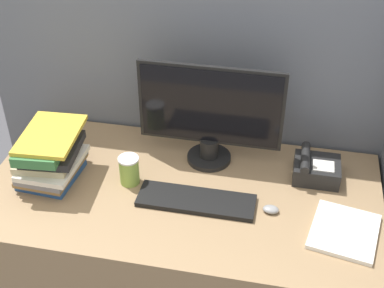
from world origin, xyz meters
name	(u,v)px	position (x,y,z in m)	size (l,w,h in m)	color
cubicle_panel_rear	(202,113)	(0.00, 0.85, 0.82)	(1.98, 0.04, 1.64)	slate
desk	(182,254)	(0.00, 0.40, 0.36)	(1.58, 0.81, 0.73)	#937551
monitor	(210,116)	(0.07, 0.63, 0.95)	(0.60, 0.19, 0.44)	black
keyboard	(196,201)	(0.07, 0.35, 0.74)	(0.46, 0.14, 0.02)	black
mouse	(271,209)	(0.36, 0.35, 0.74)	(0.06, 0.04, 0.02)	gray
coffee_cup	(129,170)	(-0.21, 0.41, 0.79)	(0.08, 0.08, 0.12)	#8CB247
book_stack	(50,156)	(-0.53, 0.38, 0.84)	(0.25, 0.32, 0.22)	#264C8C
desk_telephone	(316,169)	(0.52, 0.60, 0.77)	(0.19, 0.18, 0.11)	black
paper_pile	(344,231)	(0.63, 0.29, 0.74)	(0.28, 0.30, 0.02)	white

